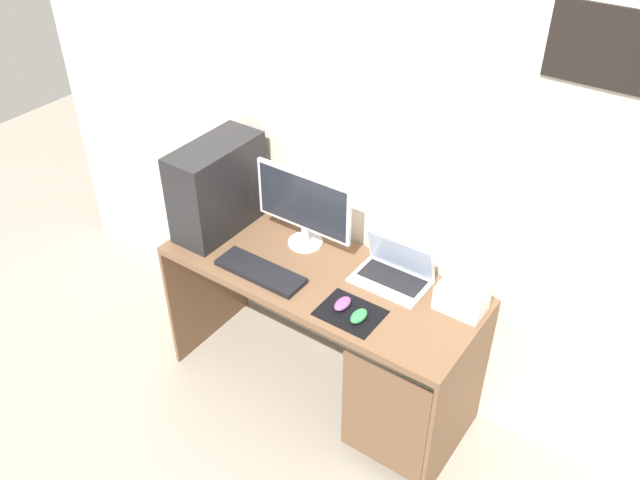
{
  "coord_description": "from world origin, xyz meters",
  "views": [
    {
      "loc": [
        1.32,
        -1.89,
        2.62
      ],
      "look_at": [
        0.0,
        0.0,
        0.93
      ],
      "focal_mm": 37.58,
      "sensor_mm": 36.0,
      "label": 1
    }
  ],
  "objects": [
    {
      "name": "ground_plane",
      "position": [
        0.0,
        0.0,
        0.0
      ],
      "size": [
        8.0,
        8.0,
        0.0
      ],
      "primitive_type": "plane",
      "color": "#9E9384"
    },
    {
      "name": "pc_tower",
      "position": [
        -0.6,
        0.02,
        0.97
      ],
      "size": [
        0.21,
        0.47,
        0.44
      ],
      "primitive_type": "cube",
      "color": "#232326",
      "rests_on": "desk"
    },
    {
      "name": "keyboard",
      "position": [
        -0.21,
        -0.16,
        0.77
      ],
      "size": [
        0.42,
        0.14,
        0.02
      ],
      "primitive_type": "cube",
      "color": "black",
      "rests_on": "desk"
    },
    {
      "name": "mousepad",
      "position": [
        0.25,
        -0.15,
        0.76
      ],
      "size": [
        0.26,
        0.2,
        0.0
      ],
      "primitive_type": "cube",
      "color": "black",
      "rests_on": "desk"
    },
    {
      "name": "mouse_right",
      "position": [
        0.3,
        -0.16,
        0.78
      ],
      "size": [
        0.06,
        0.1,
        0.03
      ],
      "primitive_type": "ellipsoid",
      "color": "#338C4C",
      "rests_on": "mousepad"
    },
    {
      "name": "wall_back",
      "position": [
        0.0,
        0.32,
        1.3
      ],
      "size": [
        4.0,
        0.05,
        2.6
      ],
      "color": "beige",
      "rests_on": "ground_plane"
    },
    {
      "name": "projector",
      "position": [
        0.61,
        0.14,
        0.81
      ],
      "size": [
        0.2,
        0.14,
        0.11
      ],
      "primitive_type": "cube",
      "color": "white",
      "rests_on": "desk"
    },
    {
      "name": "laptop",
      "position": [
        0.29,
        0.15,
        0.79
      ],
      "size": [
        0.33,
        0.21,
        0.2
      ],
      "color": "white",
      "rests_on": "desk"
    },
    {
      "name": "mouse_left",
      "position": [
        0.21,
        -0.14,
        0.78
      ],
      "size": [
        0.06,
        0.1,
        0.03
      ],
      "primitive_type": "ellipsoid",
      "color": "#8C4C99",
      "rests_on": "mousepad"
    },
    {
      "name": "desk",
      "position": [
        0.02,
        -0.01,
        0.6
      ],
      "size": [
        1.46,
        0.57,
        0.75
      ],
      "color": "brown",
      "rests_on": "ground_plane"
    },
    {
      "name": "monitor",
      "position": [
        -0.18,
        0.13,
        0.96
      ],
      "size": [
        0.5,
        0.16,
        0.38
      ],
      "color": "white",
      "rests_on": "desk"
    }
  ]
}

